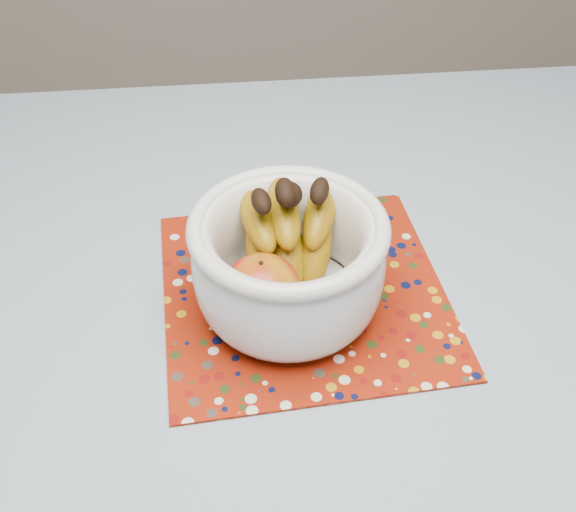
# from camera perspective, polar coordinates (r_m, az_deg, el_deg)

# --- Properties ---
(table) EXTENTS (1.20, 1.20, 0.75)m
(table) POSITION_cam_1_polar(r_m,az_deg,el_deg) (0.85, 0.69, -11.95)
(table) COLOR brown
(table) RESTS_ON ground
(tablecloth) EXTENTS (1.32, 1.32, 0.01)m
(tablecloth) POSITION_cam_1_polar(r_m,az_deg,el_deg) (0.78, 0.74, -8.42)
(tablecloth) COLOR slate
(tablecloth) RESTS_ON table
(placemat) EXTENTS (0.37, 0.37, 0.00)m
(placemat) POSITION_cam_1_polar(r_m,az_deg,el_deg) (0.84, 1.34, -2.96)
(placemat) COLOR maroon
(placemat) RESTS_ON tablecloth
(fruit_bowl) EXTENTS (0.22, 0.23, 0.17)m
(fruit_bowl) POSITION_cam_1_polar(r_m,az_deg,el_deg) (0.77, 0.01, 0.04)
(fruit_bowl) COLOR silver
(fruit_bowl) RESTS_ON placemat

